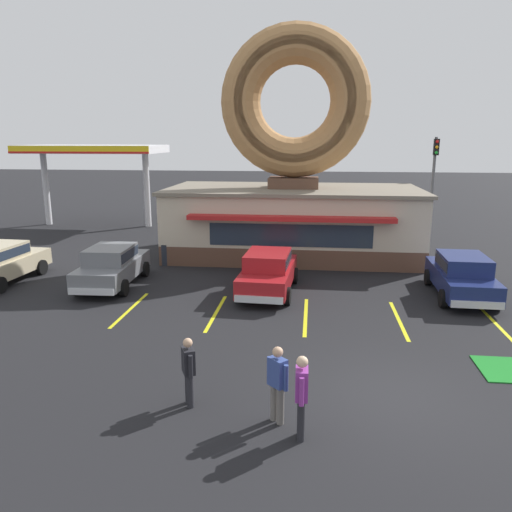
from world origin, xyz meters
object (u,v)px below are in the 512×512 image
at_px(pedestrian_hooded_kid, 301,393).
at_px(pedestrian_blue_sweater_man, 277,381).
at_px(car_champagne, 0,262).
at_px(traffic_light_pole, 434,175).
at_px(car_navy, 462,274).
at_px(car_red, 268,270).
at_px(trash_bin, 166,254).
at_px(pedestrian_leather_jacket_man, 189,369).
at_px(car_grey, 112,264).

bearing_deg(pedestrian_hooded_kid, pedestrian_blue_sweater_man, 134.12).
distance_m(car_champagne, pedestrian_hooded_kid, 15.57).
relative_size(pedestrian_blue_sweater_man, traffic_light_pole, 0.29).
xyz_separation_m(car_navy, car_red, (-7.10, -0.27, 0.00)).
distance_m(car_navy, trash_bin, 12.71).
xyz_separation_m(car_champagne, traffic_light_pole, (19.25, 11.29, 2.84)).
bearing_deg(trash_bin, car_champagne, -147.48).
bearing_deg(car_red, pedestrian_blue_sweater_man, -83.60).
bearing_deg(pedestrian_leather_jacket_man, traffic_light_pole, 64.74).
distance_m(car_grey, car_champagne, 4.67).
relative_size(car_navy, traffic_light_pole, 0.79).
bearing_deg(car_red, traffic_light_pole, 53.69).
bearing_deg(pedestrian_blue_sweater_man, pedestrian_leather_jacket_man, 167.08).
bearing_deg(car_navy, trash_bin, 163.97).
relative_size(car_navy, pedestrian_hooded_kid, 2.68).
bearing_deg(trash_bin, traffic_light_pole, 29.45).
relative_size(car_grey, trash_bin, 4.74).
bearing_deg(pedestrian_blue_sweater_man, car_navy, 56.17).
distance_m(pedestrian_blue_sweater_man, pedestrian_leather_jacket_man, 2.01).
xyz_separation_m(car_champagne, pedestrian_hooded_kid, (12.37, -9.46, 0.09)).
bearing_deg(pedestrian_blue_sweater_man, car_red, 96.40).
distance_m(car_grey, trash_bin, 3.75).
relative_size(car_champagne, pedestrian_blue_sweater_man, 2.80).
height_order(car_grey, trash_bin, car_grey).
height_order(pedestrian_hooded_kid, pedestrian_leather_jacket_man, pedestrian_hooded_kid).
height_order(pedestrian_leather_jacket_man, trash_bin, pedestrian_leather_jacket_man).
bearing_deg(traffic_light_pole, car_grey, -142.54).
bearing_deg(car_champagne, pedestrian_leather_jacket_man, -40.62).
bearing_deg(car_grey, pedestrian_blue_sweater_man, -51.53).
xyz_separation_m(pedestrian_blue_sweater_man, trash_bin, (-6.10, 12.63, -0.42)).
bearing_deg(car_navy, pedestrian_leather_jacket_man, -132.94).
height_order(car_navy, car_grey, same).
height_order(car_grey, car_champagne, same).
bearing_deg(trash_bin, car_grey, -107.21).
relative_size(pedestrian_blue_sweater_man, pedestrian_leather_jacket_man, 1.06).
relative_size(car_red, pedestrian_leather_jacket_man, 2.97).
relative_size(car_grey, car_red, 1.00).
bearing_deg(pedestrian_blue_sweater_man, traffic_light_pole, 69.97).
bearing_deg(pedestrian_hooded_kid, car_red, 99.05).
height_order(car_red, traffic_light_pole, traffic_light_pole).
height_order(pedestrian_blue_sweater_man, traffic_light_pole, traffic_light_pole).
bearing_deg(traffic_light_pole, trash_bin, -150.55).
distance_m(car_champagne, pedestrian_leather_jacket_man, 13.06).
xyz_separation_m(pedestrian_hooded_kid, traffic_light_pole, (6.88, 20.75, 2.75)).
xyz_separation_m(car_navy, pedestrian_leather_jacket_man, (-8.07, -8.67, -0.01)).
bearing_deg(traffic_light_pole, car_red, -126.31).
distance_m(car_navy, pedestrian_blue_sweater_man, 10.98).
height_order(pedestrian_blue_sweater_man, pedestrian_hooded_kid, pedestrian_hooded_kid).
xyz_separation_m(car_grey, trash_bin, (1.10, 3.56, -0.37)).
bearing_deg(car_grey, car_red, -2.02).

